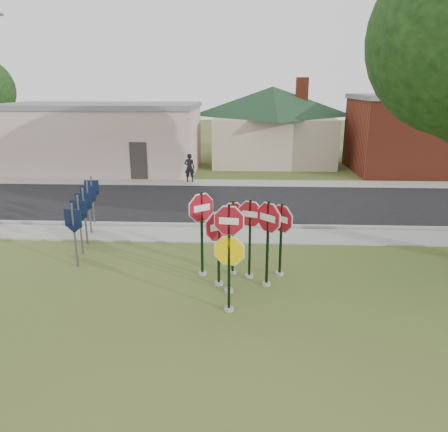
{
  "coord_description": "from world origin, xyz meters",
  "views": [
    {
      "loc": [
        0.04,
        -9.63,
        5.36
      ],
      "look_at": [
        -0.49,
        2.0,
        1.83
      ],
      "focal_mm": 35.0,
      "sensor_mm": 36.0,
      "label": 1
    }
  ],
  "objects_px": {
    "stop_sign_yellow": "(229,264)",
    "pedestrian": "(190,168)",
    "stop_sign_left": "(219,237)",
    "stop_sign_center": "(229,236)"
  },
  "relations": [
    {
      "from": "stop_sign_yellow",
      "to": "pedestrian",
      "type": "relative_size",
      "value": 1.3
    },
    {
      "from": "stop_sign_yellow",
      "to": "stop_sign_left",
      "type": "height_order",
      "value": "stop_sign_left"
    },
    {
      "from": "stop_sign_center",
      "to": "pedestrian",
      "type": "bearing_deg",
      "value": 101.29
    },
    {
      "from": "stop_sign_center",
      "to": "pedestrian",
      "type": "distance_m",
      "value": 13.71
    },
    {
      "from": "stop_sign_center",
      "to": "stop_sign_left",
      "type": "relative_size",
      "value": 1.12
    },
    {
      "from": "stop_sign_center",
      "to": "stop_sign_yellow",
      "type": "relative_size",
      "value": 1.22
    },
    {
      "from": "pedestrian",
      "to": "stop_sign_left",
      "type": "bearing_deg",
      "value": 101.51
    },
    {
      "from": "stop_sign_yellow",
      "to": "stop_sign_left",
      "type": "xyz_separation_m",
      "value": [
        -0.33,
        1.45,
        0.17
      ]
    },
    {
      "from": "stop_sign_left",
      "to": "pedestrian",
      "type": "relative_size",
      "value": 1.43
    },
    {
      "from": "stop_sign_center",
      "to": "stop_sign_left",
      "type": "height_order",
      "value": "stop_sign_center"
    }
  ]
}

